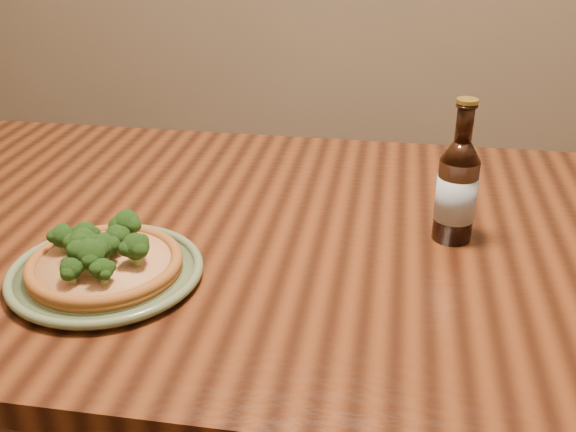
% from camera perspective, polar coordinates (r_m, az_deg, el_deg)
% --- Properties ---
extents(table, '(1.60, 0.90, 0.75)m').
position_cam_1_polar(table, '(1.14, 1.69, -5.54)').
color(table, '#4C2410').
rests_on(table, ground).
extents(plate, '(0.28, 0.28, 0.02)m').
position_cam_1_polar(plate, '(1.00, -15.15, -4.61)').
color(plate, '#576848').
rests_on(plate, table).
extents(pizza, '(0.22, 0.22, 0.07)m').
position_cam_1_polar(pizza, '(0.99, -15.34, -3.59)').
color(pizza, brown).
rests_on(pizza, plate).
extents(beer_bottle, '(0.06, 0.06, 0.23)m').
position_cam_1_polar(beer_bottle, '(1.08, 14.09, 2.19)').
color(beer_bottle, black).
rests_on(beer_bottle, table).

